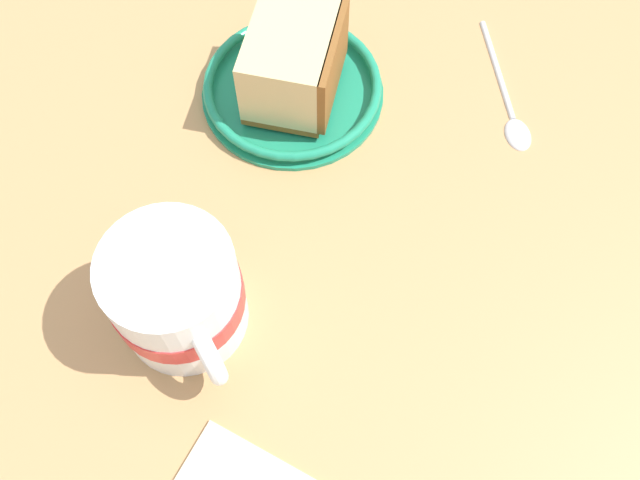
# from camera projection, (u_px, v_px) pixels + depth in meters

# --- Properties ---
(ground_plane) EXTENTS (1.21, 1.21, 0.04)m
(ground_plane) POSITION_uv_depth(u_px,v_px,m) (314.00, 220.00, 0.55)
(ground_plane) COLOR tan
(small_plate) EXTENTS (0.14, 0.14, 0.02)m
(small_plate) POSITION_uv_depth(u_px,v_px,m) (293.00, 88.00, 0.57)
(small_plate) COLOR #1E8C66
(small_plate) RESTS_ON ground_plane
(cake_slice) EXTENTS (0.09, 0.07, 0.06)m
(cake_slice) POSITION_uv_depth(u_px,v_px,m) (295.00, 62.00, 0.54)
(cake_slice) COLOR brown
(cake_slice) RESTS_ON small_plate
(tea_mug) EXTENTS (0.10, 0.09, 0.09)m
(tea_mug) POSITION_uv_depth(u_px,v_px,m) (177.00, 295.00, 0.45)
(tea_mug) COLOR white
(tea_mug) RESTS_ON ground_plane
(teaspoon) EXTENTS (0.13, 0.05, 0.01)m
(teaspoon) POSITION_uv_depth(u_px,v_px,m) (511.00, 109.00, 0.57)
(teaspoon) COLOR silver
(teaspoon) RESTS_ON ground_plane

